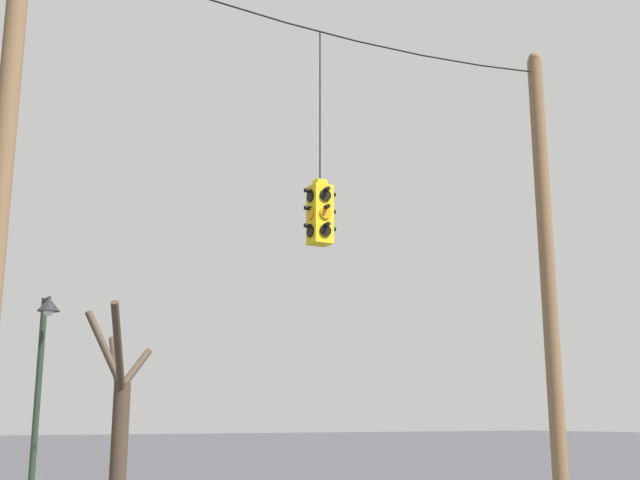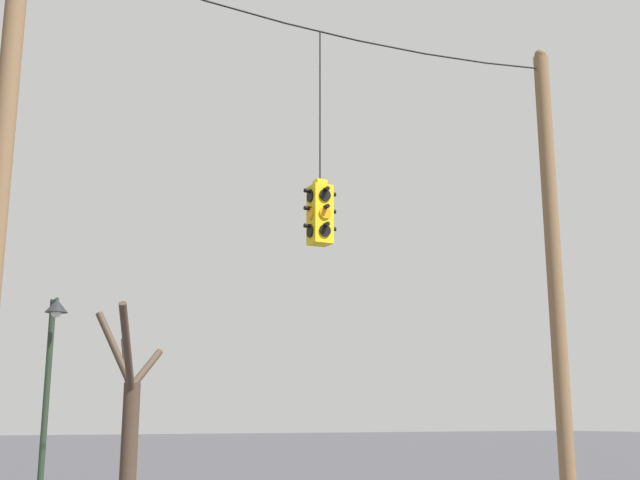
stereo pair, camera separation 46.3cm
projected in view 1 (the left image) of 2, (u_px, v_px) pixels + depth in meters
The scene contains 5 objects.
utility_pole_right at pixel (548, 280), 15.51m from camera, with size 0.30×0.30×9.48m.
span_wire at pixel (322, 26), 14.03m from camera, with size 10.02×0.03×0.38m.
traffic_light_near_left_pole at pixel (320, 213), 13.28m from camera, with size 0.58×0.58×3.80m.
street_lamp at pixel (42, 361), 15.31m from camera, with size 0.43×0.76×4.41m.
bare_tree at pixel (119, 415), 17.50m from camera, with size 1.77×3.72×4.49m.
Camera 1 is at (-6.27, -11.67, 2.10)m, focal length 45.00 mm.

